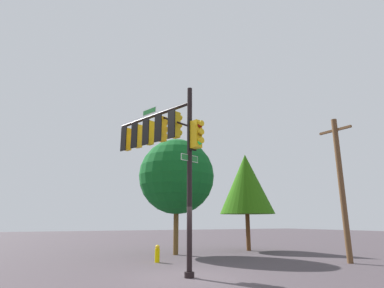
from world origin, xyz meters
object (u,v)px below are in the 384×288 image
at_px(fire_hydrant, 157,254).
at_px(tree_mid, 246,184).
at_px(signal_pole_assembly, 162,140).
at_px(utility_pole, 341,185).
at_px(tree_near, 177,176).

xyz_separation_m(fire_hydrant, tree_mid, (3.22, -7.86, 4.21)).
bearing_deg(signal_pole_assembly, utility_pole, -98.89).
bearing_deg(utility_pole, signal_pole_assembly, 81.11).
distance_m(signal_pole_assembly, utility_pole, 9.50).
bearing_deg(fire_hydrant, tree_mid, -67.69).
bearing_deg(tree_near, utility_pole, -140.58).
height_order(signal_pole_assembly, tree_near, signal_pole_assembly).
relative_size(signal_pole_assembly, tree_mid, 1.08).
bearing_deg(fire_hydrant, tree_near, -37.41).
distance_m(fire_hydrant, tree_near, 5.71).
xyz_separation_m(signal_pole_assembly, utility_pole, (-1.45, -9.25, -1.63)).
relative_size(tree_near, tree_mid, 1.06).
bearing_deg(tree_mid, utility_pole, -176.97).
height_order(utility_pole, tree_near, utility_pole).
relative_size(signal_pole_assembly, tree_near, 1.02).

